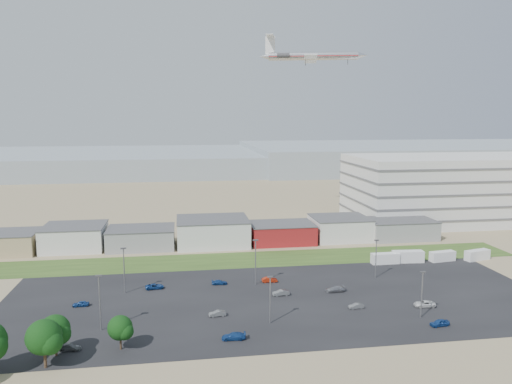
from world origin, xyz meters
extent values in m
plane|color=#907F5B|center=(0.00, 0.00, 0.00)|extent=(700.00, 700.00, 0.00)
cube|color=black|center=(5.00, 20.00, 0.01)|extent=(120.00, 50.00, 0.01)
cube|color=#304C1C|center=(0.00, 52.00, 0.01)|extent=(160.00, 16.00, 0.02)
cube|color=silver|center=(90.00, 95.00, 12.50)|extent=(80.00, 40.00, 25.00)
imported|color=silver|center=(34.80, 11.31, 0.62)|extent=(4.67, 2.55, 1.24)
imported|color=#595B5E|center=(20.14, 12.51, 0.54)|extent=(3.38, 1.41, 1.09)
imported|color=navy|center=(32.91, 1.61, 0.65)|extent=(3.96, 1.96, 1.30)
imported|color=navy|center=(-6.83, 1.74, 0.63)|extent=(4.48, 2.08, 1.27)
imported|color=#595B5E|center=(-8.92, 12.85, 0.57)|extent=(3.58, 1.51, 1.15)
imported|color=navy|center=(-37.19, 22.53, 0.58)|extent=(3.45, 1.47, 1.16)
imported|color=navy|center=(-6.99, 32.10, 0.54)|extent=(3.79, 1.67, 1.08)
imported|color=#595B5E|center=(6.10, 22.54, 0.63)|extent=(3.92, 1.62, 1.26)
imported|color=navy|center=(-22.20, 31.25, 0.60)|extent=(4.48, 2.42, 1.19)
imported|color=#595B5E|center=(-35.13, 1.81, 0.55)|extent=(3.98, 2.02, 1.11)
imported|color=maroon|center=(5.20, 31.91, 0.63)|extent=(3.87, 1.48, 1.26)
imported|color=#A5A5AA|center=(18.87, 22.94, 0.65)|extent=(4.54, 2.01, 1.30)
camera|label=1|loc=(-15.69, -82.89, 39.64)|focal=35.00mm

